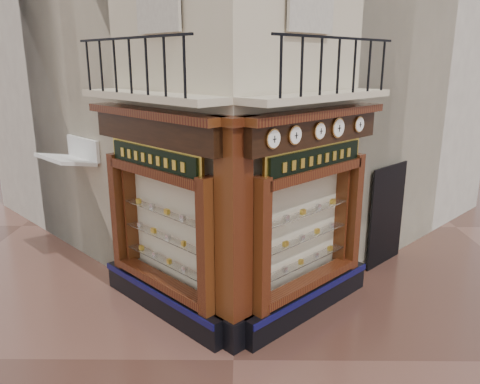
{
  "coord_description": "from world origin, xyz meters",
  "views": [
    {
      "loc": [
        0.16,
        -6.72,
        4.78
      ],
      "look_at": [
        0.09,
        2.0,
        2.34
      ],
      "focal_mm": 35.0,
      "sensor_mm": 36.0,
      "label": 1
    }
  ],
  "objects_px": {
    "clock_d": "(338,128)",
    "signboard_left": "(153,159)",
    "clock_b": "(295,135)",
    "clock_e": "(359,124)",
    "corner_pilaster": "(234,240)",
    "signboard_right": "(316,159)",
    "clock_c": "(319,131)",
    "clock_a": "(273,139)",
    "awning": "(76,266)"
  },
  "relations": [
    {
      "from": "clock_d",
      "to": "signboard_left",
      "type": "relative_size",
      "value": 0.19
    },
    {
      "from": "clock_b",
      "to": "clock_e",
      "type": "height_order",
      "value": "clock_b"
    },
    {
      "from": "corner_pilaster",
      "to": "signboard_right",
      "type": "xyz_separation_m",
      "value": [
        1.46,
        1.01,
        1.15
      ]
    },
    {
      "from": "clock_b",
      "to": "clock_e",
      "type": "xyz_separation_m",
      "value": [
        1.37,
        1.37,
        0.0
      ]
    },
    {
      "from": "clock_d",
      "to": "clock_c",
      "type": "bearing_deg",
      "value": 180.0
    },
    {
      "from": "signboard_left",
      "to": "corner_pilaster",
      "type": "bearing_deg",
      "value": -169.75
    },
    {
      "from": "clock_a",
      "to": "clock_c",
      "type": "distance_m",
      "value": 1.21
    },
    {
      "from": "awning",
      "to": "signboard_left",
      "type": "xyz_separation_m",
      "value": [
        2.45,
        -2.19,
        3.1
      ]
    },
    {
      "from": "corner_pilaster",
      "to": "signboard_right",
      "type": "distance_m",
      "value": 2.12
    },
    {
      "from": "corner_pilaster",
      "to": "clock_e",
      "type": "xyz_separation_m",
      "value": [
        2.37,
        1.76,
        1.67
      ]
    },
    {
      "from": "awning",
      "to": "clock_b",
      "type": "bearing_deg",
      "value": -164.79
    },
    {
      "from": "clock_c",
      "to": "signboard_right",
      "type": "xyz_separation_m",
      "value": [
        -0.01,
        0.14,
        -0.52
      ]
    },
    {
      "from": "clock_a",
      "to": "clock_d",
      "type": "xyz_separation_m",
      "value": [
        1.25,
        1.25,
        0.0
      ]
    },
    {
      "from": "clock_c",
      "to": "clock_d",
      "type": "height_order",
      "value": "clock_d"
    },
    {
      "from": "awning",
      "to": "signboard_left",
      "type": "height_order",
      "value": "signboard_left"
    },
    {
      "from": "clock_a",
      "to": "clock_b",
      "type": "bearing_deg",
      "value": 0.0
    },
    {
      "from": "signboard_left",
      "to": "clock_b",
      "type": "bearing_deg",
      "value": -149.18
    },
    {
      "from": "clock_b",
      "to": "clock_c",
      "type": "xyz_separation_m",
      "value": [
        0.48,
        0.48,
        -0.0
      ]
    },
    {
      "from": "clock_d",
      "to": "clock_e",
      "type": "relative_size",
      "value": 1.2
    },
    {
      "from": "clock_c",
      "to": "awning",
      "type": "distance_m",
      "value": 6.89
    },
    {
      "from": "signboard_left",
      "to": "clock_d",
      "type": "bearing_deg",
      "value": -130.68
    },
    {
      "from": "clock_a",
      "to": "clock_d",
      "type": "bearing_deg",
      "value": 0.0
    },
    {
      "from": "clock_c",
      "to": "signboard_right",
      "type": "relative_size",
      "value": 0.16
    },
    {
      "from": "corner_pilaster",
      "to": "signboard_left",
      "type": "height_order",
      "value": "corner_pilaster"
    },
    {
      "from": "clock_e",
      "to": "signboard_left",
      "type": "bearing_deg",
      "value": 146.06
    },
    {
      "from": "clock_b",
      "to": "awning",
      "type": "xyz_separation_m",
      "value": [
        -4.9,
        2.81,
        -3.62
      ]
    },
    {
      "from": "corner_pilaster",
      "to": "clock_e",
      "type": "height_order",
      "value": "corner_pilaster"
    },
    {
      "from": "clock_c",
      "to": "clock_e",
      "type": "xyz_separation_m",
      "value": [
        0.89,
        0.89,
        0.0
      ]
    },
    {
      "from": "clock_a",
      "to": "signboard_right",
      "type": "distance_m",
      "value": 1.41
    },
    {
      "from": "clock_a",
      "to": "clock_b",
      "type": "relative_size",
      "value": 1.0
    },
    {
      "from": "awning",
      "to": "signboard_left",
      "type": "relative_size",
      "value": 0.72
    },
    {
      "from": "clock_d",
      "to": "signboard_left",
      "type": "height_order",
      "value": "clock_d"
    },
    {
      "from": "clock_b",
      "to": "clock_a",
      "type": "bearing_deg",
      "value": -180.0
    },
    {
      "from": "clock_e",
      "to": "clock_d",
      "type": "bearing_deg",
      "value": -180.0
    },
    {
      "from": "signboard_right",
      "to": "corner_pilaster",
      "type": "bearing_deg",
      "value": 169.75
    },
    {
      "from": "clock_e",
      "to": "clock_a",
      "type": "bearing_deg",
      "value": -180.0
    },
    {
      "from": "corner_pilaster",
      "to": "clock_c",
      "type": "distance_m",
      "value": 2.39
    },
    {
      "from": "clock_e",
      "to": "signboard_right",
      "type": "bearing_deg",
      "value": 174.59
    },
    {
      "from": "clock_d",
      "to": "clock_e",
      "type": "bearing_deg",
      "value": 0.0
    },
    {
      "from": "corner_pilaster",
      "to": "clock_d",
      "type": "bearing_deg",
      "value": -10.91
    },
    {
      "from": "signboard_right",
      "to": "clock_e",
      "type": "bearing_deg",
      "value": -5.41
    },
    {
      "from": "signboard_left",
      "to": "signboard_right",
      "type": "height_order",
      "value": "signboard_right"
    },
    {
      "from": "clock_a",
      "to": "signboard_right",
      "type": "relative_size",
      "value": 0.16
    },
    {
      "from": "clock_b",
      "to": "clock_e",
      "type": "bearing_deg",
      "value": 0.0
    },
    {
      "from": "clock_b",
      "to": "signboard_right",
      "type": "relative_size",
      "value": 0.16
    },
    {
      "from": "clock_a",
      "to": "clock_b",
      "type": "distance_m",
      "value": 0.54
    },
    {
      "from": "corner_pilaster",
      "to": "clock_d",
      "type": "xyz_separation_m",
      "value": [
        1.87,
        1.27,
        1.67
      ]
    },
    {
      "from": "clock_c",
      "to": "signboard_left",
      "type": "xyz_separation_m",
      "value": [
        -2.93,
        0.14,
        -0.52
      ]
    },
    {
      "from": "clock_d",
      "to": "clock_a",
      "type": "bearing_deg",
      "value": -180.0
    },
    {
      "from": "awning",
      "to": "signboard_right",
      "type": "xyz_separation_m",
      "value": [
        5.37,
        -2.19,
        3.1
      ]
    }
  ]
}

